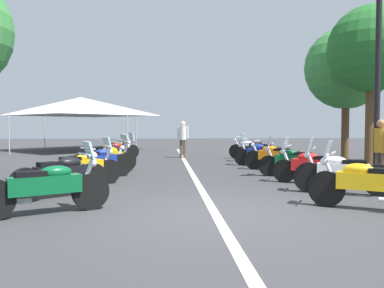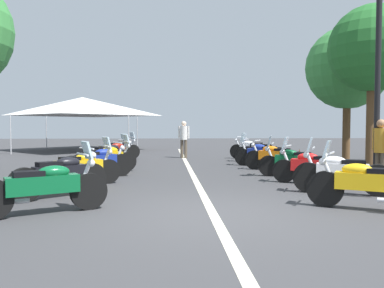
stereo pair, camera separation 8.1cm
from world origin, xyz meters
The scene contains 25 objects.
ground_plane centered at (0.00, 0.00, 0.00)m, with size 80.00×80.00×0.00m, color #38383A.
lane_centre_stripe centered at (6.25, 0.00, 0.00)m, with size 24.37×0.16×0.01m, color beige.
motorcycle_left_row_0 centered at (0.15, 2.81, 0.47)m, with size 1.18×1.99×1.21m.
motorcycle_left_row_1 centered at (1.71, 2.97, 0.47)m, with size 1.39×1.73×1.02m.
motorcycle_left_row_2 centered at (3.29, 2.91, 0.46)m, with size 1.24×1.90×1.20m.
motorcycle_left_row_3 centered at (4.83, 2.74, 0.46)m, with size 1.13×1.89×1.01m.
motorcycle_left_row_4 centered at (6.15, 2.73, 0.47)m, with size 1.19×1.95×1.21m.
motorcycle_left_row_5 centered at (7.90, 2.88, 0.46)m, with size 1.41×1.66×1.19m.
motorcycle_left_row_6 centered at (9.24, 2.90, 0.45)m, with size 1.16×1.75×0.99m.
motorcycle_left_row_7 centered at (10.93, 2.91, 0.47)m, with size 1.25×1.85×1.21m.
motorcycle_right_row_0 centered at (0.13, -2.72, 0.47)m, with size 1.17×1.88×1.22m.
motorcycle_right_row_1 centered at (1.73, -2.98, 0.48)m, with size 1.01×1.96×1.23m.
motorcycle_right_row_2 centered at (3.21, -2.94, 0.46)m, with size 1.18×1.96×1.19m.
motorcycle_right_row_3 centered at (4.63, -2.88, 0.46)m, with size 0.97×2.01×1.20m.
motorcycle_right_row_4 centered at (6.33, -2.81, 0.46)m, with size 1.16×1.90×1.00m.
motorcycle_right_row_5 centered at (7.69, -2.73, 0.47)m, with size 1.16×2.00×1.21m.
motorcycle_right_row_6 centered at (9.29, -2.98, 0.46)m, with size 1.10×1.99×1.20m.
motorcycle_right_row_7 centered at (10.79, -2.98, 0.46)m, with size 1.17×1.84×1.01m.
street_lamp_twin_globe centered at (3.08, -4.50, 3.50)m, with size 0.32×1.22×5.17m.
traffic_cone_0 centered at (8.00, -4.21, 0.29)m, with size 0.36×0.36×0.61m.
bystander_0 centered at (11.63, 0.00, 1.00)m, with size 0.32×0.51×1.70m.
bystander_1 centered at (2.95, -4.54, 0.96)m, with size 0.52×0.32×1.65m.
roadside_tree_0 centered at (7.05, -6.45, 4.18)m, with size 3.05×3.05×5.74m.
roadside_tree_1 centered at (9.92, -6.90, 3.94)m, with size 3.50×3.50×5.70m.
event_tent centered at (17.61, 5.87, 2.65)m, with size 6.78×6.78×3.20m.
Camera 2 is at (-6.54, 0.76, 1.48)m, focal length 36.93 mm.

